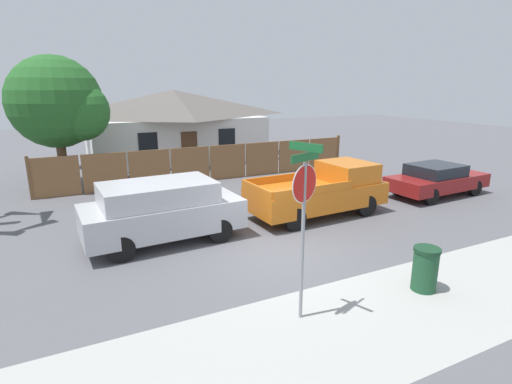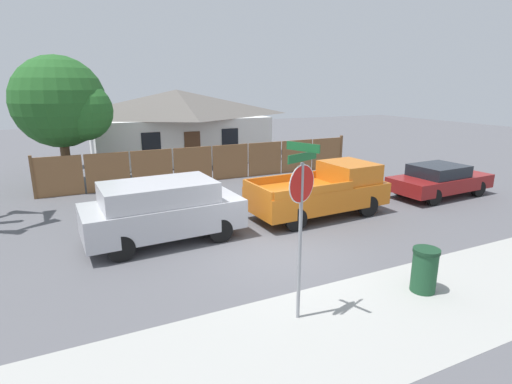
{
  "view_description": "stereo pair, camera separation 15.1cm",
  "coord_description": "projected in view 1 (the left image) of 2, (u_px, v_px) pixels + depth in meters",
  "views": [
    {
      "loc": [
        -5.09,
        -8.78,
        4.45
      ],
      "look_at": [
        -0.36,
        0.77,
        1.6
      ],
      "focal_mm": 28.0,
      "sensor_mm": 36.0,
      "label": 1
    },
    {
      "loc": [
        -4.95,
        -8.85,
        4.45
      ],
      "look_at": [
        -0.36,
        0.77,
        1.6
      ],
      "focal_mm": 28.0,
      "sensor_mm": 36.0,
      "label": 2
    }
  ],
  "objects": [
    {
      "name": "stop_sign",
      "position": [
        304.0,
        204.0,
        7.32
      ],
      "size": [
        0.76,
        0.69,
        3.47
      ],
      "rotation": [
        0.0,
        0.0,
        0.36
      ],
      "color": "gray",
      "rests_on": "ground"
    },
    {
      "name": "red_suv",
      "position": [
        162.0,
        210.0,
        11.57
      ],
      "size": [
        4.6,
        2.23,
        1.78
      ],
      "rotation": [
        0.0,
        0.0,
        0.05
      ],
      "color": "#B7B7BC",
      "rests_on": "ground"
    },
    {
      "name": "sidewalk_strip",
      "position": [
        371.0,
        320.0,
        7.82
      ],
      "size": [
        36.0,
        3.2,
        0.01
      ],
      "color": "#A3A39E",
      "rests_on": "ground"
    },
    {
      "name": "wooden_fence",
      "position": [
        210.0,
        163.0,
        19.1
      ],
      "size": [
        15.28,
        0.12,
        1.78
      ],
      "color": "brown",
      "rests_on": "ground"
    },
    {
      "name": "parked_sedan",
      "position": [
        437.0,
        179.0,
        16.54
      ],
      "size": [
        4.47,
        2.05,
        1.32
      ],
      "rotation": [
        0.0,
        0.0,
        0.05
      ],
      "color": "maroon",
      "rests_on": "ground"
    },
    {
      "name": "house",
      "position": [
        175.0,
        124.0,
        24.29
      ],
      "size": [
        10.75,
        6.26,
        4.21
      ],
      "color": "white",
      "rests_on": "ground"
    },
    {
      "name": "ground_plane",
      "position": [
        280.0,
        253.0,
        10.93
      ],
      "size": [
        80.0,
        80.0,
        0.0
      ],
      "primitive_type": "plane",
      "color": "#56565B"
    },
    {
      "name": "orange_pickup",
      "position": [
        322.0,
        191.0,
        14.03
      ],
      "size": [
        4.98,
        2.25,
        1.79
      ],
      "rotation": [
        0.0,
        0.0,
        0.05
      ],
      "color": "orange",
      "rests_on": "ground"
    },
    {
      "name": "oak_tree",
      "position": [
        60.0,
        104.0,
        17.22
      ],
      "size": [
        4.14,
        3.94,
        5.73
      ],
      "color": "brown",
      "rests_on": "ground"
    },
    {
      "name": "trash_bin",
      "position": [
        425.0,
        269.0,
        8.86
      ],
      "size": [
        0.58,
        0.58,
        1.01
      ],
      "color": "#1E4C2D",
      "rests_on": "ground"
    }
  ]
}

